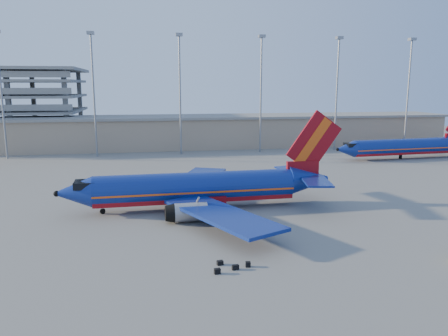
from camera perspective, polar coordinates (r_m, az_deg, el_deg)
The scene contains 6 objects.
ground at distance 63.91m, azimuth 2.16°, elevation -4.34°, with size 220.00×220.00×0.00m, color slate.
terminal_building at distance 121.16m, azimuth 1.01°, elevation 4.92°, with size 122.00×16.00×8.50m.
light_mast_row at distance 107.83m, azimuth -0.38°, elevation 11.24°, with size 101.60×1.60×28.65m.
aircraft_main at distance 59.54m, azimuth -2.91°, elevation -2.66°, with size 39.15×37.67×13.26m.
aircraft_second at distance 108.58m, azimuth 22.52°, elevation 2.59°, with size 35.40×13.75×11.98m.
luggage_pile at distance 41.17m, azimuth 0.76°, elevation -12.73°, with size 3.62×2.36×0.50m.
Camera 1 is at (-13.13, -60.30, 16.63)m, focal length 35.00 mm.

